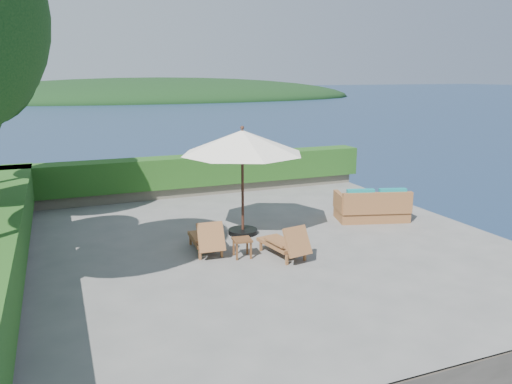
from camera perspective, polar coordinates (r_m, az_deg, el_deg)
name	(u,v)px	position (r m, az deg, el deg)	size (l,w,h in m)	color
ground	(257,243)	(12.39, 0.10, -5.86)	(12.00, 12.00, 0.00)	gray
foundation	(257,301)	(12.98, 0.09, -12.34)	(12.00, 12.00, 3.00)	#544C43
ocean	(257,352)	(13.67, 0.09, -17.83)	(600.00, 600.00, 0.00)	#152643
offshore_island	(158,99)	(153.85, -11.09, 10.39)	(126.00, 57.60, 12.60)	black
planter_wall_far	(197,189)	(17.47, -6.81, 0.33)	(12.00, 0.60, 0.36)	slate
planter_wall_left	(5,268)	(11.59, -26.78, -7.79)	(0.60, 12.00, 0.36)	slate
hedge_far	(196,170)	(17.33, -6.87, 2.49)	(12.40, 0.90, 1.00)	#1B4714
hedge_left	(1,237)	(11.38, -27.13, -4.63)	(0.90, 12.40, 1.00)	#1B4714
patio_umbrella	(242,143)	(12.58, -1.57, 5.60)	(3.25, 3.25, 2.82)	black
lounge_left	(207,238)	(11.70, -5.67, -5.28)	(0.71, 1.49, 0.84)	brown
lounge_right	(286,243)	(11.37, 3.41, -5.84)	(0.82, 1.50, 0.82)	brown
side_table	(242,242)	(11.37, -1.60, -5.74)	(0.45, 0.45, 0.44)	brown
wicker_loveseat	(372,207)	(14.59, 13.16, -1.70)	(2.21, 1.54, 0.98)	brown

